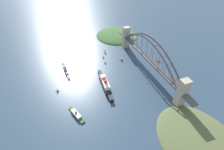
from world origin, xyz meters
TOP-DOWN VIEW (x-y plane):
  - ground_plane at (0.00, 0.00)m, footprint 1400.00×1400.00m
  - harbor_arch_bridge at (0.00, -0.00)m, footprint 268.51×15.37m
  - headland_west_shore at (-175.62, 16.08)m, footprint 137.85×108.54m
  - headland_east_shore at (169.61, -4.91)m, footprint 117.38×115.31m
  - ocean_liner at (-17.38, 99.80)m, footprint 86.80×14.80m
  - naval_cruiser at (61.40, 161.02)m, footprint 69.23×8.04m
  - harbor_ferry_steamer at (-64.26, 164.72)m, footprint 39.16×18.80m
  - seaplane_taxiing_near_bridge at (-60.11, -37.26)m, footprint 8.50×11.95m
  - seaplane_second_in_formation at (15.78, -41.46)m, footprint 8.23×10.40m
  - small_boat_0 at (54.20, 73.88)m, footprint 6.93×5.37m
  - small_boat_1 at (2.17, 185.05)m, footprint 3.97×6.67m
  - small_boat_2 at (96.40, 59.76)m, footprint 9.81×6.61m
  - small_boat_3 at (53.56, 34.80)m, footprint 8.91×9.09m
  - small_boat_4 at (77.06, 70.40)m, footprint 6.42×4.86m
  - channel_marker_buoy at (-39.72, 20.33)m, footprint 2.20×2.20m

SIDE VIEW (x-z plane):
  - ground_plane at x=0.00m, z-range 0.00..0.00m
  - headland_west_shore at x=-175.62m, z-range -8.67..8.67m
  - headland_east_shore at x=169.61m, z-range -8.79..8.79m
  - channel_marker_buoy at x=-39.72m, z-range -0.26..2.49m
  - seaplane_taxiing_near_bridge at x=-60.11m, z-range -0.31..4.61m
  - seaplane_second_in_formation at x=15.78m, z-range -0.31..4.67m
  - harbor_ferry_steamer at x=-64.26m, z-range -1.55..6.26m
  - naval_cruiser at x=61.40m, z-range -5.68..11.57m
  - small_boat_0 at x=54.20m, z-range -0.23..7.17m
  - small_boat_4 at x=77.06m, z-range -0.30..7.27m
  - small_boat_1 at x=2.17m, z-range -0.23..7.25m
  - small_boat_2 at x=96.40m, z-range -0.49..11.14m
  - small_boat_3 at x=53.56m, z-range -0.49..11.31m
  - ocean_liner at x=-17.38m, z-range -4.08..16.66m
  - harbor_arch_bridge at x=0.00m, z-range -6.79..65.35m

